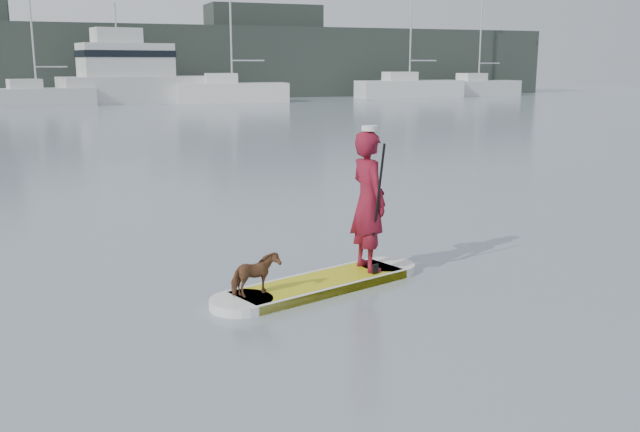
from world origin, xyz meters
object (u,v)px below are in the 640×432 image
object	(u,v)px
sailboat_d	(36,95)
paddler	(368,201)
sailboat_f	(408,87)
sailboat_g	(478,86)
motor_yacht_a	(136,76)
sailboat_e	(231,91)
paddleboard	(320,284)
dog	(255,275)

from	to	relation	value
sailboat_d	paddler	bearing A→B (deg)	-95.09
sailboat_f	sailboat_g	size ratio (longest dim) A/B	1.28
sailboat_f	sailboat_g	xyz separation A→B (m)	(7.46, 0.66, -0.08)
paddler	motor_yacht_a	bearing A→B (deg)	-6.80
sailboat_e	motor_yacht_a	xyz separation A→B (m)	(-6.82, 2.00, 1.16)
paddleboard	motor_yacht_a	bearing A→B (deg)	68.44
paddleboard	dog	world-z (taller)	dog
paddler	dog	xyz separation A→B (m)	(-1.81, -0.56, -0.71)
dog	sailboat_g	world-z (taller)	sailboat_g
dog	motor_yacht_a	distance (m)	47.62
paddleboard	motor_yacht_a	xyz separation A→B (m)	(3.63, 47.06, 1.96)
paddler	motor_yacht_a	xyz separation A→B (m)	(2.81, 46.81, 0.93)
sailboat_e	paddler	bearing A→B (deg)	-94.35
sailboat_d	motor_yacht_a	bearing A→B (deg)	8.41
paddler	sailboat_d	bearing A→B (deg)	2.08
paddler	sailboat_e	distance (m)	45.83
paddleboard	sailboat_e	distance (m)	46.27
sailboat_e	sailboat_f	xyz separation A→B (m)	(16.08, 1.61, 0.07)
paddleboard	dog	distance (m)	1.09
motor_yacht_a	sailboat_g	world-z (taller)	sailboat_g
paddleboard	sailboat_g	size ratio (longest dim) A/B	0.30
dog	sailboat_g	size ratio (longest dim) A/B	0.06
motor_yacht_a	sailboat_g	size ratio (longest dim) A/B	1.16
dog	motor_yacht_a	xyz separation A→B (m)	(4.62, 47.37, 1.64)
paddleboard	sailboat_e	world-z (taller)	sailboat_e
sailboat_e	sailboat_g	bearing A→B (deg)	13.27
sailboat_d	sailboat_e	world-z (taller)	sailboat_e
sailboat_g	sailboat_d	bearing A→B (deg)	178.42
paddler	paddleboard	bearing A→B (deg)	103.78
dog	sailboat_f	size ratio (longest dim) A/B	0.05
paddleboard	sailboat_g	xyz separation A→B (m)	(33.99, 47.33, 0.79)
sailboat_d	sailboat_f	xyz separation A→B (m)	(29.94, 2.02, 0.14)
sailboat_e	sailboat_f	size ratio (longest dim) A/B	0.88
sailboat_d	sailboat_e	distance (m)	13.87
sailboat_f	sailboat_g	bearing A→B (deg)	7.37
sailboat_d	motor_yacht_a	distance (m)	7.55
paddleboard	paddler	bearing A→B (deg)	-0.00
sailboat_f	dog	bearing A→B (deg)	-118.05
sailboat_d	motor_yacht_a	xyz separation A→B (m)	(7.04, 2.42, 1.23)
sailboat_f	motor_yacht_a	distance (m)	22.93
sailboat_d	sailboat_g	bearing A→B (deg)	-6.44
sailboat_e	sailboat_g	distance (m)	23.64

